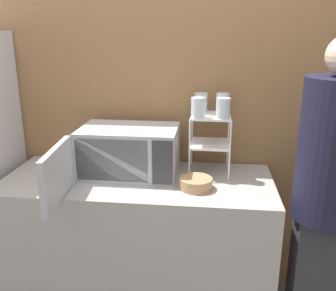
# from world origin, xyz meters

# --- Properties ---
(wall_back) EXTENTS (8.00, 0.06, 2.60)m
(wall_back) POSITION_xyz_m (0.00, 0.68, 1.30)
(wall_back) COLOR olive
(wall_back) RESTS_ON ground_plane
(counter) EXTENTS (1.56, 0.64, 0.88)m
(counter) POSITION_xyz_m (0.00, 0.32, 0.44)
(counter) COLOR #9E9993
(counter) RESTS_ON ground_plane
(microwave) EXTENTS (0.60, 0.81, 0.28)m
(microwave) POSITION_xyz_m (-0.08, 0.38, 1.02)
(microwave) COLOR #ADADB2
(microwave) RESTS_ON counter
(dish_rack) EXTENTS (0.24, 0.26, 0.35)m
(dish_rack) POSITION_xyz_m (0.41, 0.48, 1.14)
(dish_rack) COLOR white
(dish_rack) RESTS_ON counter
(glass_front_left) EXTENTS (0.08, 0.08, 0.11)m
(glass_front_left) POSITION_xyz_m (0.34, 0.40, 1.29)
(glass_front_left) COLOR silver
(glass_front_left) RESTS_ON dish_rack
(glass_back_right) EXTENTS (0.08, 0.08, 0.11)m
(glass_back_right) POSITION_xyz_m (0.48, 0.56, 1.29)
(glass_back_right) COLOR silver
(glass_back_right) RESTS_ON dish_rack
(glass_front_right) EXTENTS (0.08, 0.08, 0.11)m
(glass_front_right) POSITION_xyz_m (0.48, 0.40, 1.29)
(glass_front_right) COLOR silver
(glass_front_right) RESTS_ON dish_rack
(glass_back_left) EXTENTS (0.08, 0.08, 0.11)m
(glass_back_left) POSITION_xyz_m (0.35, 0.56, 1.29)
(glass_back_left) COLOR silver
(glass_back_left) RESTS_ON dish_rack
(bowl) EXTENTS (0.18, 0.18, 0.06)m
(bowl) POSITION_xyz_m (0.34, 0.22, 0.91)
(bowl) COLOR #AD7F56
(bowl) RESTS_ON counter
(person) EXTENTS (0.34, 0.34, 1.69)m
(person) POSITION_xyz_m (1.01, 0.14, 0.95)
(person) COLOR #2D2D33
(person) RESTS_ON ground_plane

